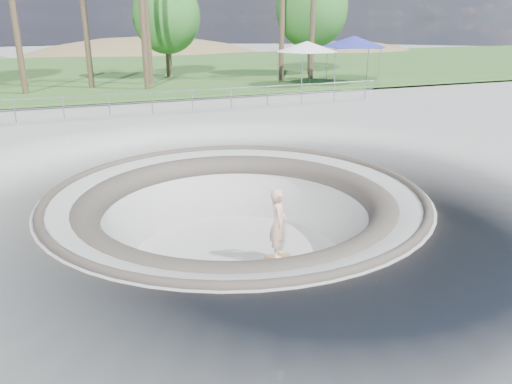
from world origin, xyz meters
The scene contains 11 objects.
ground centered at (0.00, 0.00, 0.00)m, with size 180.00×180.00×0.00m, color #A4A59F.
skate_bowl centered at (0.00, 0.00, -1.83)m, with size 14.00×14.00×4.10m.
grass_strip centered at (0.00, 34.00, 0.22)m, with size 180.00×36.00×0.12m.
distant_hills centered at (3.78, 57.17, -7.02)m, with size 103.20×45.00×28.60m.
safety_railing centered at (0.00, 12.00, 0.69)m, with size 25.00×0.06×1.03m.
skateboard centered at (1.01, -0.58, -1.84)m, with size 0.77×0.28×0.08m.
skater centered at (1.01, -0.58, -0.83)m, with size 0.72×0.47×1.98m, color beige.
canopy_white centered at (11.33, 18.00, 2.76)m, with size 5.53×5.53×2.83m.
canopy_blue centered at (14.85, 18.00, 3.02)m, with size 5.87×5.87×3.13m.
bushy_tree_mid centered at (4.07, 26.65, 4.64)m, with size 5.00×4.55×7.22m.
bushy_tree_right centered at (15.03, 24.53, 5.27)m, with size 5.69×5.18×8.21m.
Camera 1 is at (-4.24, -12.10, 4.50)m, focal length 35.00 mm.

